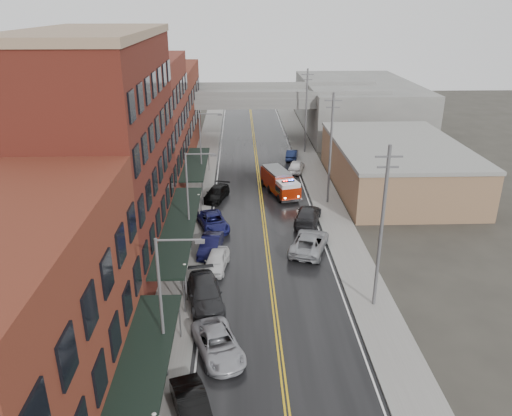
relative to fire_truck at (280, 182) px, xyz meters
name	(u,v)px	position (x,y,z in m)	size (l,w,h in m)	color
road	(264,223)	(-2.22, -8.11, -1.40)	(11.00, 160.00, 0.02)	black
sidewalk_left	(191,223)	(-9.52, -8.11, -1.34)	(3.00, 160.00, 0.15)	slate
sidewalk_right	(337,221)	(5.08, -8.11, -1.34)	(3.00, 160.00, 0.15)	slate
curb_left	(207,223)	(-7.87, -8.11, -1.34)	(0.30, 160.00, 0.15)	gray
curb_right	(320,221)	(3.43, -8.11, -1.34)	(0.30, 160.00, 0.15)	gray
brick_building_a	(6,337)	(-15.52, -34.11, 4.59)	(9.00, 18.00, 12.00)	maroon
brick_building_b	(102,157)	(-15.52, -15.11, 7.59)	(9.00, 20.00, 18.00)	#4F1F15
brick_building_c	(142,126)	(-15.52, 2.39, 6.09)	(9.00, 15.00, 15.00)	maroon
brick_building_far	(164,109)	(-15.52, 19.89, 4.59)	(9.00, 20.00, 12.00)	maroon
tan_building	(396,167)	(13.78, 1.89, 1.09)	(14.00, 22.00, 5.00)	#946A4F
right_far_block	(357,106)	(15.78, 31.89, 2.59)	(18.00, 30.00, 8.00)	slate
awning_0	(138,385)	(-9.71, -34.11, 1.58)	(2.60, 16.00, 3.09)	black
awning_1	(180,225)	(-9.71, -15.11, 1.58)	(2.60, 18.00, 3.09)	black
awning_2	(196,164)	(-9.71, 2.39, 1.57)	(2.60, 13.00, 3.09)	black
globe_lamp_1	(185,274)	(-8.62, -22.11, 0.90)	(0.44, 0.44, 3.12)	#59595B
globe_lamp_2	(199,202)	(-8.62, -8.11, 0.90)	(0.44, 0.44, 3.12)	#59595B
street_lamp_0	(165,301)	(-8.77, -30.11, 3.77)	(2.64, 0.22, 9.00)	#59595B
street_lamp_1	(191,197)	(-8.77, -14.11, 3.77)	(2.64, 0.22, 9.00)	#59595B
street_lamp_2	(203,146)	(-8.77, 1.89, 3.77)	(2.64, 0.22, 9.00)	#59595B
utility_pole_0	(382,226)	(4.98, -23.11, 4.89)	(1.80, 0.24, 12.00)	#59595B
utility_pole_1	(331,147)	(4.98, -3.11, 4.89)	(1.80, 0.24, 12.00)	#59595B
utility_pole_2	(306,110)	(4.98, 16.89, 4.89)	(1.80, 0.24, 12.00)	#59595B
overpass	(254,103)	(-2.22, 23.89, 4.57)	(40.00, 10.00, 7.50)	slate
fire_truck	(280,182)	(0.00, 0.00, 0.00)	(4.39, 7.49, 2.61)	maroon
parked_car_left_1	(193,408)	(-7.22, -33.41, -0.65)	(1.60, 4.60, 1.52)	black
parked_car_left_2	(218,344)	(-6.08, -28.15, -0.68)	(2.44, 5.30, 1.47)	#9FA0A6
parked_car_left_3	(205,293)	(-7.22, -22.41, -0.57)	(2.35, 5.78, 1.68)	#262729
parked_car_left_4	(216,261)	(-6.61, -17.28, -0.68)	(1.74, 4.32, 1.47)	silver
parked_car_left_5	(211,245)	(-7.22, -14.44, -0.66)	(1.60, 4.60, 1.52)	black
parked_car_left_6	(213,222)	(-7.22, -9.31, -0.69)	(2.41, 5.22, 1.45)	#161855
parked_car_left_7	(216,193)	(-7.22, -1.52, -0.70)	(1.98, 4.88, 1.42)	black
parked_car_right_0	(309,242)	(1.46, -14.31, -0.58)	(2.75, 5.97, 1.66)	#979A9F
parked_car_right_1	(308,215)	(2.12, -8.31, -0.59)	(2.29, 5.64, 1.64)	#242427
parked_car_right_2	(296,166)	(2.78, 8.09, -0.66)	(1.78, 4.43, 1.51)	white
parked_car_right_3	(292,154)	(2.78, 13.65, -0.71)	(1.48, 4.26, 1.40)	#0E1633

